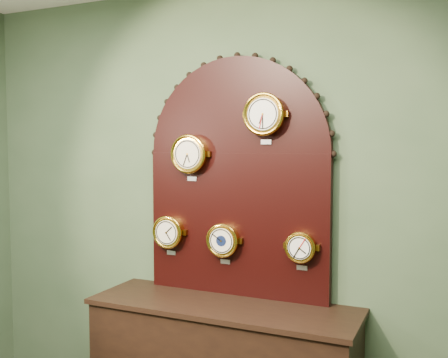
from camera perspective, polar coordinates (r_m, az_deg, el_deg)
The scene contains 7 objects.
wall_back at distance 3.31m, azimuth 1.78°, elevation -2.84°, with size 4.00×4.00×0.00m, color #3F553A.
display_board at distance 3.24m, azimuth 1.45°, elevation 1.03°, with size 1.26×0.06×1.53m.
roman_clock at distance 3.31m, azimuth -3.83°, elevation 2.78°, with size 0.25×0.08×0.30m.
arabic_clock at distance 3.10m, azimuth 4.49°, elevation 7.14°, with size 0.26×0.08×0.31m.
hygrometer at distance 3.43m, azimuth -6.13°, elevation -5.83°, with size 0.22×0.08×0.27m.
barometer at distance 3.26m, azimuth -0.08°, elevation -6.77°, with size 0.22×0.08×0.27m.
tide_clock at distance 3.09m, azimuth 8.49°, elevation -7.45°, with size 0.19×0.08×0.24m.
Camera 1 is at (1.25, -0.53, 1.79)m, focal length 41.33 mm.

